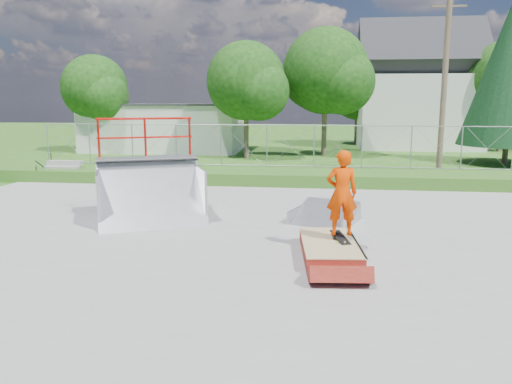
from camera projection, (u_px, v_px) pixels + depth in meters
The scene contains 18 objects.
ground at pixel (219, 249), 11.35m from camera, with size 120.00×120.00×0.00m, color #285618.
concrete_pad at pixel (219, 248), 11.35m from camera, with size 20.00×16.00×0.04m, color gray.
grass_berm at pixel (264, 176), 20.58m from camera, with size 24.00×3.00×0.50m, color #285618.
grind_box at pixel (329, 249), 10.69m from camera, with size 1.38×2.49×0.36m.
quarter_pipe at pixel (150, 171), 13.63m from camera, with size 2.82×2.39×2.82m, color #9EA1A6, non-canonical shape.
flat_bank_ramp at pixel (324, 214), 13.70m from camera, with size 1.57×1.68×0.48m, color #9EA1A6, non-canonical shape.
skateboard at pixel (340, 238), 10.77m from camera, with size 0.22×0.80×0.02m, color black.
skater at pixel (342, 196), 10.60m from camera, with size 0.67×0.44×1.83m, color #E43900.
concrete_stairs at pixel (60, 171), 20.82m from camera, with size 1.50×1.60×0.80m, color gray, non-canonical shape.
chain_link_fence at pixel (267, 146), 21.34m from camera, with size 20.00×0.06×1.80m, color gray, non-canonical shape.
utility_building_flat at pixel (167, 128), 33.53m from camera, with size 10.00×6.00×3.00m, color silver.
gable_house at pixel (418, 93), 34.91m from camera, with size 8.40×6.08×8.94m.
utility_pole at pixel (444, 84), 21.41m from camera, with size 0.24×0.24×8.00m, color brown.
tree_left_near at pixel (250, 84), 28.20m from camera, with size 4.76×4.48×6.65m.
tree_center at pixel (330, 74), 29.46m from camera, with size 5.44×5.12×7.60m.
tree_left_far at pixel (97, 90), 31.46m from camera, with size 4.42×4.16×6.18m.
tree_right_far at pixel (509, 81), 32.01m from camera, with size 5.10×4.80×7.12m.
tree_back_mid at pixel (361, 96), 37.23m from camera, with size 4.08×3.84×5.70m.
Camera 1 is at (2.22, -10.74, 3.33)m, focal length 35.00 mm.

